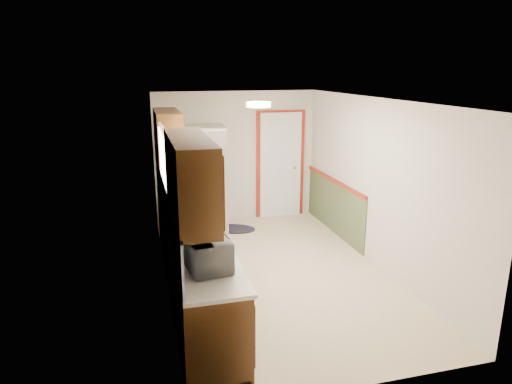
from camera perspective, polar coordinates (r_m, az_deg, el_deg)
room_shell at (r=6.14m, az=2.52°, el=0.21°), size 3.20×5.20×2.52m
kitchen_run at (r=5.75m, az=-8.53°, el=-5.09°), size 0.63×4.00×2.20m
back_wall_trim at (r=8.56m, az=4.47°, el=2.33°), size 1.12×2.30×2.08m
ceiling_fixture at (r=5.68m, az=0.32°, el=10.88°), size 0.30×0.30×0.06m
microwave at (r=4.38m, az=-6.20°, el=-7.10°), size 0.40×0.61×0.38m
refrigerator at (r=8.01m, az=-6.63°, el=1.64°), size 0.80×0.79×1.85m
rug at (r=8.21m, az=-2.80°, el=-4.62°), size 0.91×0.77×0.01m
cooktop at (r=6.70m, az=-9.21°, el=-0.92°), size 0.54×0.65×0.02m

